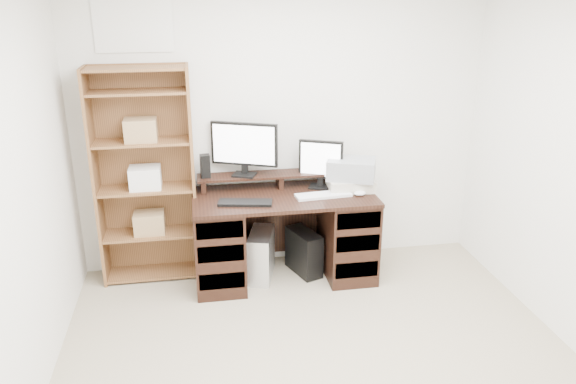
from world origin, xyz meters
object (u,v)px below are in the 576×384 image
object	(u,v)px
monitor_wide	(244,146)
bookshelf	(145,174)
desk	(284,234)
monitor_small	(321,162)
tower_black	(304,252)
printer	(351,184)
tower_silver	(261,255)

from	to	relation	value
monitor_wide	bookshelf	size ratio (longest dim) A/B	0.30
bookshelf	desk	bearing A→B (deg)	-10.81
monitor_small	tower_black	world-z (taller)	monitor_small
bookshelf	monitor_small	bearing A→B (deg)	-3.27
tower_black	bookshelf	distance (m)	1.50
monitor_small	printer	xyz separation A→B (m)	(0.24, -0.09, -0.17)
tower_silver	tower_black	xyz separation A→B (m)	(0.38, 0.02, -0.02)
printer	bookshelf	xyz separation A→B (m)	(-1.70, 0.18, 0.12)
monitor_small	printer	bearing A→B (deg)	2.91
printer	tower_black	xyz separation A→B (m)	(-0.40, -0.00, -0.61)
desk	monitor_small	distance (m)	0.69
monitor_wide	tower_black	bearing A→B (deg)	3.33
desk	tower_black	size ratio (longest dim) A/B	3.61
bookshelf	tower_black	bearing A→B (deg)	-7.82
tower_silver	tower_black	size ratio (longest dim) A/B	1.00
desk	printer	bearing A→B (deg)	3.72
monitor_wide	tower_black	world-z (taller)	monitor_wide
monitor_wide	monitor_small	size ratio (longest dim) A/B	1.31
tower_black	bookshelf	world-z (taller)	bookshelf
desk	tower_silver	xyz separation A→B (m)	(-0.19, 0.01, -0.18)
monitor_small	monitor_wide	bearing A→B (deg)	-163.09
desk	printer	distance (m)	0.71
monitor_wide	printer	distance (m)	0.95
monitor_wide	bookshelf	world-z (taller)	bookshelf
desk	printer	size ratio (longest dim) A/B	3.92
printer	tower_silver	world-z (taller)	printer
printer	tower_black	bearing A→B (deg)	-176.17
printer	tower_silver	xyz separation A→B (m)	(-0.78, -0.03, -0.59)
desk	bookshelf	xyz separation A→B (m)	(-1.11, 0.21, 0.53)
monitor_small	bookshelf	bearing A→B (deg)	-159.60
desk	monitor_wide	distance (m)	0.82
tower_black	tower_silver	bearing A→B (deg)	163.69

